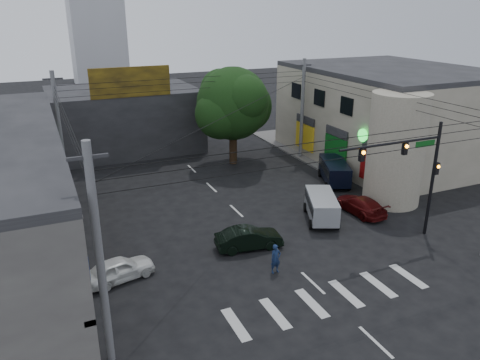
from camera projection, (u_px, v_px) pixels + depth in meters
ground at (285, 256)px, 26.81m from camera, size 160.00×160.00×0.00m
sidewalk_far_right at (352, 143)px, 49.05m from camera, size 16.00×16.00×0.15m
building_right at (388, 116)px, 43.39m from camera, size 14.00×18.00×8.00m
corner_column at (396, 149)px, 33.02m from camera, size 4.00×4.00×8.00m
building_far at (124, 119)px, 46.58m from camera, size 14.00×10.00×6.00m
billboard at (130, 82)px, 40.88m from camera, size 7.00×0.30×2.60m
street_tree at (233, 104)px, 41.02m from camera, size 6.40×6.40×8.70m
traffic_gantry at (414, 164)px, 27.24m from camera, size 7.10×0.35×7.20m
utility_pole_near_left at (100, 260)px, 17.38m from camera, size 0.32×0.32×9.20m
utility_pole_far_left at (60, 133)px, 34.98m from camera, size 0.32×0.32×9.20m
utility_pole_far_right at (302, 110)px, 42.92m from camera, size 0.32×0.32×9.20m
dark_sedan at (249, 238)px, 27.52m from camera, size 2.41×4.31×1.30m
white_compact at (119, 269)px, 24.35m from camera, size 3.13×4.34×1.25m
maroon_sedan at (360, 205)px, 32.28m from camera, size 2.15×4.39×1.22m
silver_minivan at (321, 208)px, 31.13m from camera, size 5.34×4.72×1.75m
navy_van at (334, 172)px, 37.74m from camera, size 5.84×5.03×1.83m
traffic_officer at (276, 259)px, 24.94m from camera, size 0.66×0.49×1.64m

